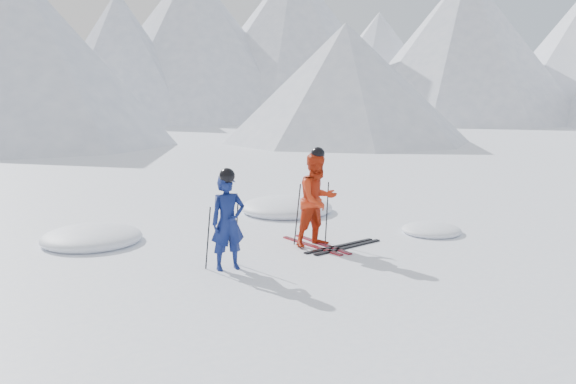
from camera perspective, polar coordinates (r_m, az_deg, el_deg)
name	(u,v)px	position (r m, az deg, el deg)	size (l,w,h in m)	color
ground	(363,247)	(11.71, 7.06, -5.17)	(160.00, 160.00, 0.00)	white
mountain_range	(159,35)	(46.43, -11.96, 14.20)	(106.15, 62.94, 15.53)	#B2BCD1
skier_blue	(228,222)	(10.14, -5.65, -2.85)	(0.58, 0.38, 1.60)	#0E1A55
skier_red	(317,200)	(11.57, 2.77, -0.74)	(0.87, 0.68, 1.79)	red
pole_blue_left	(208,238)	(10.24, -7.50, -4.29)	(0.02, 0.02, 1.07)	black
pole_blue_right	(236,233)	(10.52, -4.84, -3.87)	(0.02, 0.02, 1.07)	black
pole_red_left	(297,214)	(11.71, 0.88, -2.10)	(0.02, 0.02, 1.20)	black
pole_red_right	(327,212)	(11.91, 3.66, -1.92)	(0.02, 0.02, 1.20)	black
ski_worn_left	(312,246)	(11.71, 2.22, -5.03)	(0.09, 1.70, 0.03)	black
ski_worn_right	(322,244)	(11.82, 3.25, -4.89)	(0.09, 1.70, 0.03)	black
ski_loose_a	(339,246)	(11.72, 4.83, -5.05)	(0.09, 1.70, 0.03)	black
ski_loose_b	(348,247)	(11.64, 5.64, -5.16)	(0.09, 1.70, 0.03)	black
snow_lumps	(237,223)	(13.69, -4.82, -2.94)	(8.08, 5.04, 0.49)	white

